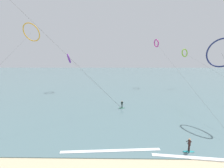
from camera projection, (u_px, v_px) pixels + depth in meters
sea_water at (114, 74)px, 115.43m from camera, size 400.00×200.00×0.08m
surfer_emerald at (122, 105)px, 33.93m from camera, size 1.40×0.62×1.70m
surfer_teal at (189, 146)px, 17.72m from camera, size 1.40×0.62×1.70m
kite_violet at (69, 59)px, 52.50m from camera, size 18.76×22.03×12.96m
kite_magenta at (156, 43)px, 61.54m from camera, size 1.93×46.42×19.14m
kite_navy at (221, 53)px, 25.83m from camera, size 3.55×14.37×14.52m
kite_amber at (31, 32)px, 43.75m from camera, size 5.81×26.35×21.16m
kite_lime at (185, 53)px, 58.65m from camera, size 3.25×43.36×15.14m
wave_crest_near at (202, 159)px, 16.63m from camera, size 10.72×1.64×0.12m
wave_crest_mid at (111, 151)px, 18.01m from camera, size 11.86×1.32×0.12m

